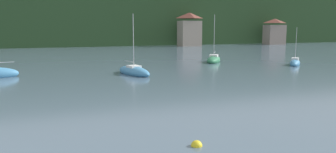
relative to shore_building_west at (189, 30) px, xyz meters
The scene contains 7 objects.
wooded_hillside 43.32m from the shore_building_west, 124.43° to the left, with size 352.00×52.80×44.72m.
shore_building_west is the anchor object (origin of this frame).
shore_building_westcentral 31.47m from the shore_building_west, ahead, with size 6.93×4.48×8.73m.
sailboat_far_0 54.56m from the shore_building_west, 95.40° to the right, with size 4.70×4.84×6.21m.
sailboat_far_3 48.62m from the shore_building_west, 108.21° to the right, with size 5.32×6.30×8.36m.
sailboat_far_4 64.28m from the shore_building_west, 119.35° to the right, with size 3.82×7.09×7.89m.
mooring_buoy_near 88.84m from the shore_building_west, 112.89° to the right, with size 0.58×0.58×0.58m, color yellow.
Camera 1 is at (-9.67, 16.68, 5.88)m, focal length 35.46 mm.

